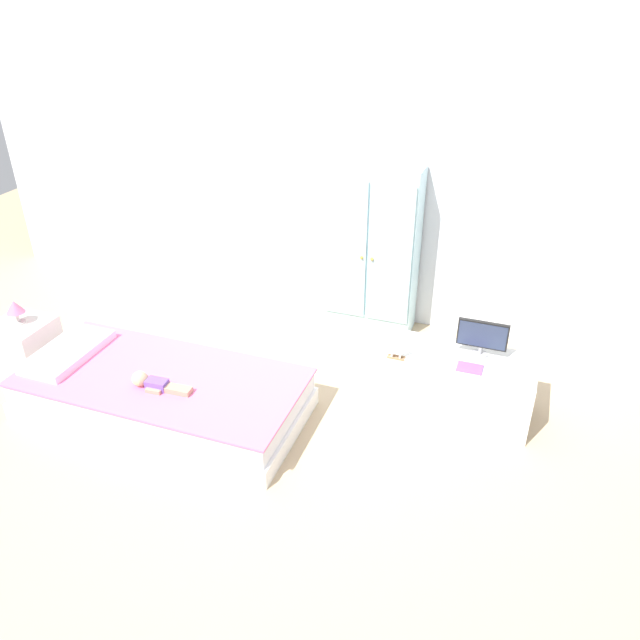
# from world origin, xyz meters

# --- Properties ---
(ground_plane) EXTENTS (10.00, 10.00, 0.02)m
(ground_plane) POSITION_xyz_m (0.00, 0.00, -0.01)
(ground_plane) COLOR tan
(back_wall) EXTENTS (6.40, 0.05, 2.70)m
(back_wall) POSITION_xyz_m (0.00, 1.57, 1.35)
(back_wall) COLOR silver
(back_wall) RESTS_ON ground_plane
(bed) EXTENTS (1.82, 0.85, 0.28)m
(bed) POSITION_xyz_m (-0.62, -0.15, 0.14)
(bed) COLOR white
(bed) RESTS_ON ground_plane
(pillow) EXTENTS (0.32, 0.61, 0.06)m
(pillow) POSITION_xyz_m (-1.33, -0.15, 0.31)
(pillow) COLOR silver
(pillow) RESTS_ON bed
(doll) EXTENTS (0.39, 0.14, 0.10)m
(doll) POSITION_xyz_m (-0.61, -0.27, 0.31)
(doll) COLOR #6B4CB2
(doll) RESTS_ON bed
(nightstand) EXTENTS (0.38, 0.38, 0.37)m
(nightstand) POSITION_xyz_m (-1.82, -0.04, 0.19)
(nightstand) COLOR silver
(nightstand) RESTS_ON ground_plane
(table_lamp) EXTENTS (0.13, 0.13, 0.17)m
(table_lamp) POSITION_xyz_m (-1.82, -0.04, 0.49)
(table_lamp) COLOR #B7B2AD
(table_lamp) RESTS_ON nightstand
(wardrobe) EXTENTS (0.69, 0.31, 1.31)m
(wardrobe) POSITION_xyz_m (0.32, 1.39, 0.66)
(wardrobe) COLOR silver
(wardrobe) RESTS_ON ground_plane
(tv_stand) EXTENTS (0.93, 0.44, 0.40)m
(tv_stand) POSITION_xyz_m (1.15, 0.51, 0.20)
(tv_stand) COLOR silver
(tv_stand) RESTS_ON ground_plane
(tv_monitor) EXTENTS (0.31, 0.10, 0.24)m
(tv_monitor) POSITION_xyz_m (1.26, 0.58, 0.54)
(tv_monitor) COLOR #99999E
(tv_monitor) RESTS_ON tv_stand
(rocking_horse_toy) EXTENTS (0.11, 0.04, 0.13)m
(rocking_horse_toy) POSITION_xyz_m (0.78, 0.37, 0.47)
(rocking_horse_toy) COLOR #8E6642
(rocking_horse_toy) RESTS_ON tv_stand
(book_purple) EXTENTS (0.15, 0.11, 0.01)m
(book_purple) POSITION_xyz_m (1.22, 0.41, 0.41)
(book_purple) COLOR #8E51B2
(book_purple) RESTS_ON tv_stand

